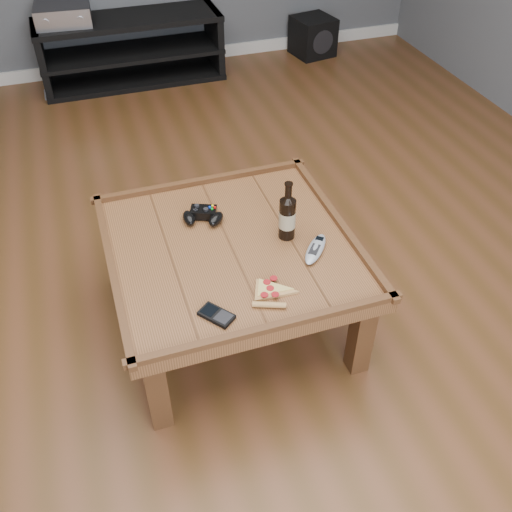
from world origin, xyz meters
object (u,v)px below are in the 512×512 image
object	(u,v)px
media_console	(132,50)
av_receiver	(63,14)
beer_bottle	(287,216)
game_controller	(203,216)
remote_control	(315,249)
game_console	(48,83)
coffee_table	(231,257)
subwoofer	(313,36)
smartphone	(217,315)
pizza_slice	(270,292)

from	to	relation	value
media_console	av_receiver	bearing A→B (deg)	-179.36
media_console	beer_bottle	world-z (taller)	beer_bottle
game_controller	remote_control	bearing A→B (deg)	-20.43
media_console	game_console	world-z (taller)	media_console
media_console	beer_bottle	size ratio (longest dim) A/B	5.25
coffee_table	av_receiver	bearing A→B (deg)	99.32
subwoofer	av_receiver	bearing A→B (deg)	171.19
coffee_table	smartphone	world-z (taller)	coffee_table
coffee_table	remote_control	world-z (taller)	remote_control
pizza_slice	smartphone	world-z (taller)	pizza_slice
coffee_table	subwoofer	distance (m)	3.21
subwoofer	coffee_table	bearing A→B (deg)	-129.44
av_receiver	game_console	bearing A→B (deg)	-161.66
beer_bottle	smartphone	distance (m)	0.54
media_console	remote_control	xyz separation A→B (m)	(0.32, -2.89, 0.22)
media_console	subwoofer	xyz separation A→B (m)	(1.56, 0.05, -0.09)
beer_bottle	game_console	size ratio (longest dim) A/B	1.27
coffee_table	media_console	bearing A→B (deg)	90.00
remote_control	av_receiver	size ratio (longest dim) A/B	0.47
beer_bottle	subwoofer	distance (m)	3.13
media_console	subwoofer	size ratio (longest dim) A/B	3.83
game_console	coffee_table	bearing A→B (deg)	-76.03
pizza_slice	game_console	bearing A→B (deg)	125.52
smartphone	pizza_slice	bearing A→B (deg)	-25.12
game_console	media_console	bearing A→B (deg)	5.07
remote_control	av_receiver	distance (m)	2.99
media_console	remote_control	world-z (taller)	media_console
beer_bottle	subwoofer	bearing A→B (deg)	64.88
game_controller	smartphone	xyz separation A→B (m)	(-0.10, -0.57, -0.02)
game_controller	subwoofer	xyz separation A→B (m)	(1.62, 2.59, -0.32)
media_console	pizza_slice	size ratio (longest dim) A/B	5.46
game_controller	beer_bottle	bearing A→B (deg)	-13.42
remote_control	coffee_table	bearing A→B (deg)	-164.82
coffee_table	pizza_slice	xyz separation A→B (m)	(0.06, -0.31, 0.07)
beer_bottle	remote_control	world-z (taller)	beer_bottle
media_console	game_console	xyz separation A→B (m)	(-0.67, -0.06, -0.15)
remote_control	game_console	bearing A→B (deg)	148.98
pizza_slice	beer_bottle	bearing A→B (deg)	80.99
av_receiver	subwoofer	size ratio (longest dim) A/B	1.13
coffee_table	media_console	distance (m)	2.75
coffee_table	media_console	xyz separation A→B (m)	(0.00, 2.75, -0.15)
coffee_table	beer_bottle	size ratio (longest dim) A/B	3.86
remote_control	av_receiver	xyz separation A→B (m)	(-0.77, 2.89, 0.10)
game_console	subwoofer	bearing A→B (deg)	2.77
pizza_slice	remote_control	distance (m)	0.31
game_controller	av_receiver	bearing A→B (deg)	120.60
smartphone	subwoofer	xyz separation A→B (m)	(1.72, 3.16, -0.30)
pizza_slice	av_receiver	size ratio (longest dim) A/B	0.62
remote_control	game_console	world-z (taller)	remote_control
remote_control	av_receiver	bearing A→B (deg)	144.67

